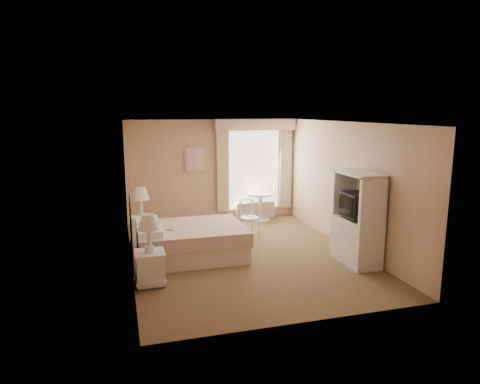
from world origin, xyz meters
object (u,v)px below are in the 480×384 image
object	(u,v)px
bed	(184,240)
nightstand_far	(142,223)
round_table	(261,202)
cafe_chair	(248,214)
nightstand_near	(150,259)
armoire	(357,226)

from	to	relation	value
bed	nightstand_far	size ratio (longest dim) A/B	1.77
bed	round_table	distance (m)	3.15
nightstand_far	cafe_chair	world-z (taller)	nightstand_far
nightstand_near	cafe_chair	distance (m)	3.13
armoire	round_table	bearing A→B (deg)	101.58
armoire	nightstand_near	bearing A→B (deg)	179.84
bed	cafe_chair	distance (m)	1.87
round_table	cafe_chair	bearing A→B (deg)	-119.89
round_table	armoire	xyz separation A→B (m)	(0.69, -3.35, 0.23)
nightstand_near	nightstand_far	xyz separation A→B (m)	(0.00, 2.16, 0.02)
nightstand_near	cafe_chair	bearing A→B (deg)	43.23
bed	nightstand_near	world-z (taller)	bed
nightstand_far	armoire	distance (m)	4.25
nightstand_near	nightstand_far	bearing A→B (deg)	90.00
bed	nightstand_near	xyz separation A→B (m)	(-0.71, -1.13, 0.09)
cafe_chair	nightstand_near	bearing A→B (deg)	-147.91
round_table	cafe_chair	world-z (taller)	cafe_chair
nightstand_near	armoire	distance (m)	3.66
nightstand_near	cafe_chair	world-z (taller)	nightstand_near
round_table	cafe_chair	distance (m)	1.38
round_table	armoire	distance (m)	3.42
nightstand_near	round_table	bearing A→B (deg)	48.38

